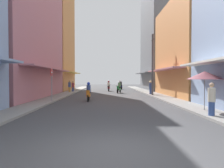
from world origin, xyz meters
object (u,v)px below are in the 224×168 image
(pedestrian_crossing, at_px, (212,100))
(pedestrian_far, at_px, (151,87))
(motorbike_green, at_px, (119,88))
(motorbike_orange, at_px, (88,93))
(motorbike_blue, at_px, (121,85))
(utility_pole, at_px, (153,65))
(motorbike_red, at_px, (109,86))
(street_sign_no_entry, at_px, (52,81))
(pedestrian_foreground, at_px, (69,87))
(vendor_umbrella, at_px, (205,75))
(pedestrian_midway, at_px, (73,87))

(pedestrian_crossing, bearing_deg, pedestrian_far, 90.12)
(motorbike_green, xyz_separation_m, motorbike_orange, (-3.07, -9.53, 0.00))
(motorbike_blue, bearing_deg, utility_pole, -79.44)
(motorbike_red, bearing_deg, utility_pole, -62.10)
(motorbike_orange, bearing_deg, motorbike_red, 82.58)
(pedestrian_crossing, relative_size, street_sign_no_entry, 0.63)
(pedestrian_crossing, bearing_deg, pedestrian_foreground, 119.68)
(pedestrian_foreground, height_order, street_sign_no_entry, street_sign_no_entry)
(motorbike_green, distance_m, vendor_umbrella, 15.77)
(motorbike_blue, distance_m, pedestrian_crossing, 25.92)
(motorbike_red, bearing_deg, motorbike_green, -71.57)
(street_sign_no_entry, bearing_deg, vendor_umbrella, -25.72)
(pedestrian_foreground, distance_m, street_sign_no_entry, 11.06)
(street_sign_no_entry, bearing_deg, pedestrian_far, 37.10)
(motorbike_blue, xyz_separation_m, street_sign_no_entry, (-6.59, -19.36, 1.01))
(motorbike_orange, relative_size, pedestrian_midway, 1.18)
(pedestrian_midway, xyz_separation_m, utility_pole, (9.59, -6.59, 2.61))
(pedestrian_midway, height_order, pedestrian_foreground, pedestrian_foreground)
(motorbike_blue, height_order, motorbike_red, same)
(motorbike_green, height_order, motorbike_blue, same)
(motorbike_blue, height_order, street_sign_no_entry, street_sign_no_entry)
(utility_pole, bearing_deg, motorbike_red, 117.90)
(motorbike_green, distance_m, motorbike_red, 4.16)
(motorbike_red, distance_m, vendor_umbrella, 19.91)
(pedestrian_crossing, distance_m, street_sign_no_entry, 11.29)
(utility_pole, relative_size, street_sign_no_entry, 2.49)
(motorbike_green, relative_size, vendor_umbrella, 0.77)
(pedestrian_far, bearing_deg, pedestrian_foreground, 157.82)
(motorbike_green, xyz_separation_m, pedestrian_crossing, (3.42, -16.95, 0.13))
(pedestrian_far, xyz_separation_m, utility_pole, (-0.08, -1.24, 2.43))
(motorbike_orange, bearing_deg, pedestrian_crossing, -48.82)
(motorbike_blue, relative_size, vendor_umbrella, 0.78)
(motorbike_orange, relative_size, motorbike_red, 1.00)
(motorbike_green, height_order, pedestrian_far, pedestrian_far)
(utility_pole, bearing_deg, pedestrian_midway, 145.50)
(motorbike_orange, relative_size, utility_pole, 0.27)
(vendor_umbrella, xyz_separation_m, utility_pole, (-0.60, 10.42, 1.33))
(utility_pole, bearing_deg, motorbike_green, 124.63)
(vendor_umbrella, bearing_deg, motorbike_blue, 97.45)
(pedestrian_far, distance_m, vendor_umbrella, 11.72)
(motorbike_orange, bearing_deg, pedestrian_midway, 105.82)
(utility_pole, bearing_deg, pedestrian_far, 86.38)
(pedestrian_crossing, distance_m, vendor_umbrella, 2.17)
(vendor_umbrella, relative_size, utility_pole, 0.34)
(pedestrian_far, xyz_separation_m, street_sign_no_entry, (-9.21, -6.97, 0.77))
(pedestrian_midway, bearing_deg, utility_pole, -34.50)
(motorbike_orange, bearing_deg, utility_pole, 36.54)
(pedestrian_midway, bearing_deg, motorbike_blue, 44.96)
(motorbike_green, bearing_deg, motorbike_red, 108.43)
(pedestrian_foreground, bearing_deg, motorbike_red, 33.71)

